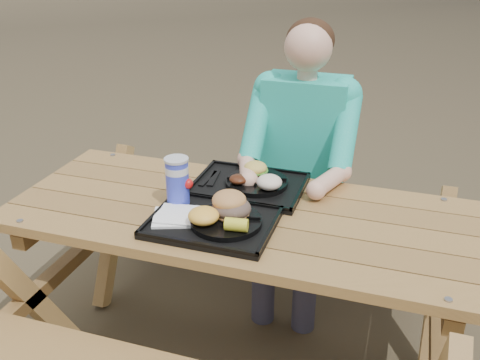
% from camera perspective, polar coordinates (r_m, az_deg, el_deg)
% --- Properties ---
extents(ground, '(60.00, 60.00, 0.00)m').
position_cam_1_polar(ground, '(2.51, 0.00, -18.50)').
color(ground, '#999999').
rests_on(ground, ground).
extents(picnic_table, '(1.80, 1.49, 0.75)m').
position_cam_1_polar(picnic_table, '(2.27, 0.00, -11.63)').
color(picnic_table, '#999999').
rests_on(picnic_table, ground).
extents(tray_near, '(0.45, 0.35, 0.02)m').
position_cam_1_polar(tray_near, '(1.96, -2.95, -4.63)').
color(tray_near, black).
rests_on(tray_near, picnic_table).
extents(tray_far, '(0.45, 0.35, 0.02)m').
position_cam_1_polar(tray_far, '(2.23, 0.96, -0.70)').
color(tray_far, black).
rests_on(tray_far, picnic_table).
extents(plate_near, '(0.26, 0.26, 0.02)m').
position_cam_1_polar(plate_near, '(1.93, -1.48, -4.44)').
color(plate_near, black).
rests_on(plate_near, tray_near).
extents(plate_far, '(0.26, 0.26, 0.02)m').
position_cam_1_polar(plate_far, '(2.22, 1.78, -0.23)').
color(plate_far, black).
rests_on(plate_far, tray_far).
extents(napkin_stack, '(0.20, 0.20, 0.02)m').
position_cam_1_polar(napkin_stack, '(1.98, -7.02, -3.85)').
color(napkin_stack, white).
rests_on(napkin_stack, tray_near).
extents(soda_cup, '(0.09, 0.09, 0.18)m').
position_cam_1_polar(soda_cup, '(2.05, -6.69, -0.22)').
color(soda_cup, '#1D2DDB').
rests_on(soda_cup, tray_near).
extents(condiment_bbq, '(0.05, 0.05, 0.03)m').
position_cam_1_polar(condiment_bbq, '(2.06, -1.50, -2.28)').
color(condiment_bbq, black).
rests_on(condiment_bbq, tray_near).
extents(condiment_mustard, '(0.05, 0.05, 0.03)m').
position_cam_1_polar(condiment_mustard, '(2.03, -0.07, -2.62)').
color(condiment_mustard, yellow).
rests_on(condiment_mustard, tray_near).
extents(sandwich, '(0.13, 0.13, 0.14)m').
position_cam_1_polar(sandwich, '(1.92, -0.91, -1.93)').
color(sandwich, '#C78346').
rests_on(sandwich, plate_near).
extents(mac_cheese, '(0.11, 0.11, 0.06)m').
position_cam_1_polar(mac_cheese, '(1.89, -3.91, -3.82)').
color(mac_cheese, yellow).
rests_on(mac_cheese, plate_near).
extents(corn_cob, '(0.09, 0.09, 0.05)m').
position_cam_1_polar(corn_cob, '(1.84, -0.39, -4.79)').
color(corn_cob, yellow).
rests_on(corn_cob, plate_near).
extents(cutlery_far, '(0.05, 0.16, 0.01)m').
position_cam_1_polar(cutlery_far, '(2.27, -2.83, 0.21)').
color(cutlery_far, black).
rests_on(cutlery_far, tray_far).
extents(burger, '(0.10, 0.10, 0.09)m').
position_cam_1_polar(burger, '(2.24, 1.65, 1.60)').
color(burger, '#E4BF50').
rests_on(burger, plate_far).
extents(baked_beans, '(0.08, 0.08, 0.04)m').
position_cam_1_polar(baked_beans, '(2.18, -0.15, 0.09)').
color(baked_beans, '#481E0E').
rests_on(baked_beans, plate_far).
extents(potato_salad, '(0.10, 0.10, 0.06)m').
position_cam_1_polar(potato_salad, '(2.13, 3.14, -0.22)').
color(potato_salad, '#F4E4CF').
rests_on(potato_salad, plate_far).
extents(diner, '(0.48, 0.84, 1.28)m').
position_cam_1_polar(diner, '(2.60, 6.60, 0.19)').
color(diner, teal).
rests_on(diner, ground).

